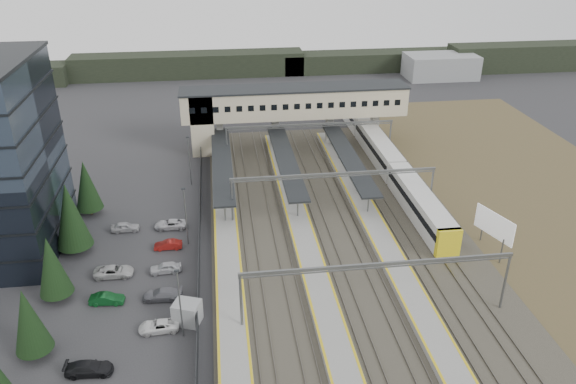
{
  "coord_description": "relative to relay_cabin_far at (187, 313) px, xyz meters",
  "views": [
    {
      "loc": [
        -3.24,
        -53.6,
        38.6
      ],
      "look_at": [
        5.82,
        15.35,
        4.0
      ],
      "focal_mm": 35.0,
      "sensor_mm": 36.0,
      "label": 1
    }
  ],
  "objects": [
    {
      "name": "conifer_row",
      "position": [
        -14.4,
        1.94,
        3.61
      ],
      "size": [
        4.42,
        49.82,
        9.5
      ],
      "color": "black",
      "rests_on": "ground"
    },
    {
      "name": "treeline_far",
      "position": [
        31.41,
        98.08,
        1.72
      ],
      "size": [
        170.0,
        19.0,
        7.0
      ],
      "color": "black",
      "rests_on": "ground"
    },
    {
      "name": "gantries",
      "position": [
        19.6,
        8.81,
        4.77
      ],
      "size": [
        28.4,
        62.28,
        7.17
      ],
      "color": "slate",
      "rests_on": "ground"
    },
    {
      "name": "lampposts",
      "position": [
        -0.4,
        7.06,
        3.11
      ],
      "size": [
        0.5,
        53.25,
        8.07
      ],
      "color": "slate",
      "rests_on": "ground"
    },
    {
      "name": "relay_cabin_far",
      "position": [
        0.0,
        0.0,
        0.0
      ],
      "size": [
        3.28,
        3.02,
        2.45
      ],
      "color": "gray",
      "rests_on": "ground"
    },
    {
      "name": "train",
      "position": [
        31.6,
        39.32,
        0.96
      ],
      "size": [
        3.05,
        63.7,
        3.84
      ],
      "color": "silver",
      "rests_on": "ground"
    },
    {
      "name": "footbridge",
      "position": [
        15.3,
        47.8,
        6.71
      ],
      "size": [
        40.4,
        6.4,
        11.2
      ],
      "color": "beige",
      "rests_on": "ground"
    },
    {
      "name": "canopies",
      "position": [
        14.6,
        32.81,
        2.7
      ],
      "size": [
        23.1,
        30.0,
        3.28
      ],
      "color": "black",
      "rests_on": "ground"
    },
    {
      "name": "rail_corridor",
      "position": [
        16.94,
        10.81,
        -0.94
      ],
      "size": [
        34.0,
        90.0,
        0.92
      ],
      "color": "#322F27",
      "rests_on": "ground"
    },
    {
      "name": "car_park",
      "position": [
        -5.91,
        -0.36,
        -0.61
      ],
      "size": [
        10.63,
        44.58,
        1.29
      ],
      "color": "#AEAEB3",
      "rests_on": "ground"
    },
    {
      "name": "ground",
      "position": [
        7.6,
        5.81,
        -1.22
      ],
      "size": [
        220.0,
        220.0,
        0.0
      ],
      "primitive_type": "plane",
      "color": "#2B2B2D",
      "rests_on": "ground"
    },
    {
      "name": "billboard",
      "position": [
        37.71,
        8.92,
        2.49
      ],
      "size": [
        2.19,
        6.09,
        5.49
      ],
      "color": "slate",
      "rests_on": "ground"
    },
    {
      "name": "fence",
      "position": [
        1.1,
        10.81,
        -0.22
      ],
      "size": [
        0.08,
        90.0,
        2.0
      ],
      "color": "#26282B",
      "rests_on": "ground"
    }
  ]
}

